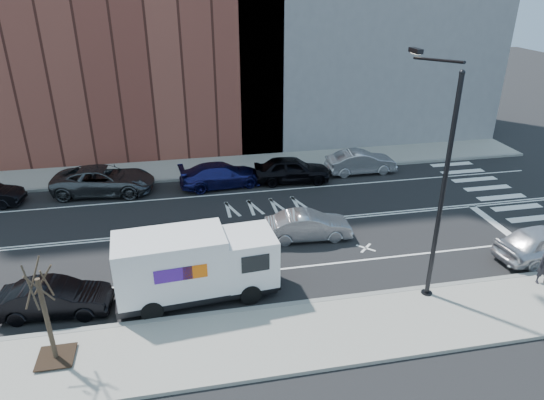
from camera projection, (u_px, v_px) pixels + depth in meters
name	position (u px, v px, depth m)	size (l,w,h in m)	color
ground	(233.00, 228.00, 25.06)	(120.00, 120.00, 0.00)	black
sidewalk_near	(263.00, 341.00, 17.20)	(44.00, 3.60, 0.15)	gray
sidewalk_far	(217.00, 167.00, 32.86)	(44.00, 3.60, 0.15)	gray
curb_near	(255.00, 309.00, 18.80)	(44.00, 0.25, 0.17)	gray
curb_far	(219.00, 176.00, 31.26)	(44.00, 0.25, 0.17)	gray
crosswalk	(509.00, 202.00, 27.90)	(3.00, 14.00, 0.01)	white
road_markings	(233.00, 228.00, 25.06)	(40.00, 8.60, 0.01)	white
streetlight	(438.00, 176.00, 18.02)	(0.44, 4.02, 9.34)	black
street_tree	(49.00, 328.00, 15.74)	(1.20, 1.20, 3.75)	black
fedex_van	(195.00, 264.00, 19.06)	(6.51, 2.66, 2.91)	black
far_parked_c	(104.00, 180.00, 28.78)	(2.70, 5.86, 1.63)	#45484C
far_parked_d	(221.00, 175.00, 29.75)	(2.06, 5.07, 1.47)	navy
far_parked_e	(292.00, 170.00, 30.37)	(1.92, 4.78, 1.63)	black
far_parked_f	(361.00, 162.00, 31.78)	(1.58, 4.54, 1.49)	#A9A9AD
driving_sedan	(308.00, 226.00, 23.79)	(1.47, 4.21, 1.39)	#98999D
near_parked_rear_a	(55.00, 298.00, 18.45)	(1.45, 4.15, 1.37)	black
near_parked_front	(544.00, 243.00, 22.05)	(1.88, 4.67, 1.59)	silver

